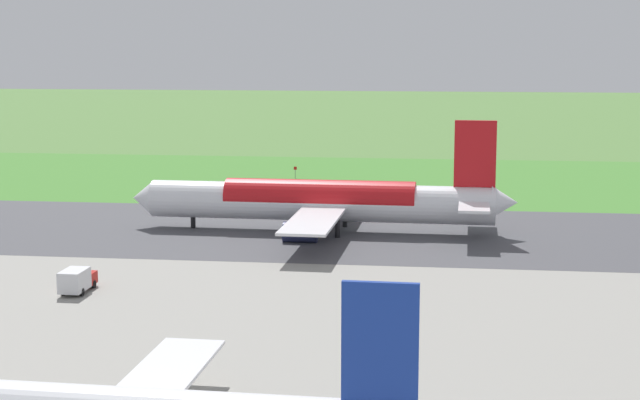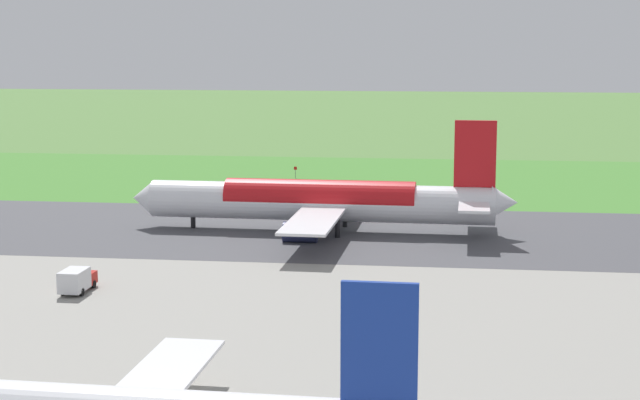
{
  "view_description": "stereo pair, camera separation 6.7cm",
  "coord_description": "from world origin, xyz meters",
  "px_view_note": "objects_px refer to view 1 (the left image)",
  "views": [
    {
      "loc": [
        -7.96,
        134.64,
        26.18
      ],
      "look_at": [
        9.15,
        0.0,
        4.5
      ],
      "focal_mm": 55.69,
      "sensor_mm": 36.0,
      "label": 1
    },
    {
      "loc": [
        -8.03,
        134.63,
        26.18
      ],
      "look_at": [
        9.15,
        0.0,
        4.5
      ],
      "focal_mm": 55.69,
      "sensor_mm": 36.0,
      "label": 2
    }
  ],
  "objects_px": {
    "traffic_cone_orange": "(254,181)",
    "airliner_main": "(323,201)",
    "no_stopping_sign": "(295,171)",
    "service_truck_baggage": "(77,280)"
  },
  "relations": [
    {
      "from": "service_truck_baggage",
      "to": "traffic_cone_orange",
      "type": "bearing_deg",
      "value": -91.74
    },
    {
      "from": "traffic_cone_orange",
      "to": "airliner_main",
      "type": "bearing_deg",
      "value": 112.01
    },
    {
      "from": "airliner_main",
      "to": "no_stopping_sign",
      "type": "relative_size",
      "value": 23.49
    },
    {
      "from": "traffic_cone_orange",
      "to": "no_stopping_sign",
      "type": "bearing_deg",
      "value": -135.3
    },
    {
      "from": "airliner_main",
      "to": "service_truck_baggage",
      "type": "distance_m",
      "value": 42.88
    },
    {
      "from": "airliner_main",
      "to": "service_truck_baggage",
      "type": "height_order",
      "value": "airliner_main"
    },
    {
      "from": "no_stopping_sign",
      "to": "traffic_cone_orange",
      "type": "height_order",
      "value": "no_stopping_sign"
    },
    {
      "from": "no_stopping_sign",
      "to": "traffic_cone_orange",
      "type": "distance_m",
      "value": 9.79
    },
    {
      "from": "service_truck_baggage",
      "to": "no_stopping_sign",
      "type": "distance_m",
      "value": 91.18
    },
    {
      "from": "service_truck_baggage",
      "to": "traffic_cone_orange",
      "type": "height_order",
      "value": "service_truck_baggage"
    }
  ]
}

